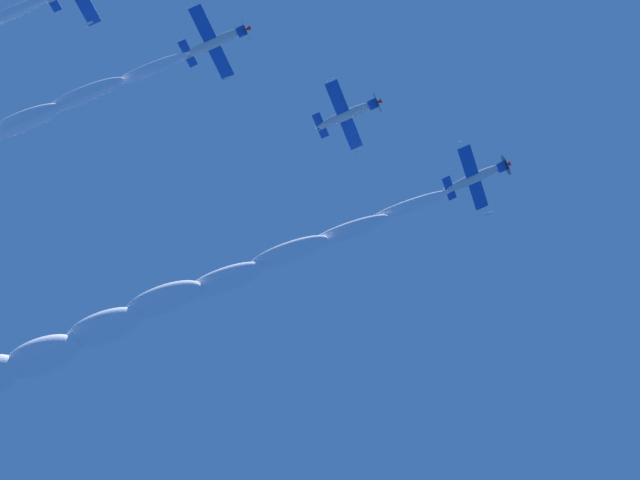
{
  "coord_description": "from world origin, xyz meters",
  "views": [
    {
      "loc": [
        -8.17,
        -23.53,
        2.0
      ],
      "look_at": [
        -9.98,
        0.13,
        86.68
      ],
      "focal_mm": 50.08,
      "sensor_mm": 36.0,
      "label": 1
    }
  ],
  "objects": [
    {
      "name": "airplane_lead",
      "position": [
        5.8,
        -4.86,
        87.51
      ],
      "size": [
        6.98,
        7.29,
        3.51
      ],
      "color": "silver"
    },
    {
      "name": "airplane_left_wingman",
      "position": [
        -6.31,
        -11.72,
        89.07
      ],
      "size": [
        6.99,
        7.39,
        3.25
      ],
      "color": "silver"
    },
    {
      "name": "airplane_right_wingman",
      "position": [
        -18.26,
        -19.65,
        87.75
      ],
      "size": [
        6.98,
        7.25,
        3.47
      ],
      "color": "silver"
    },
    {
      "name": "smoke_trail_lead",
      "position": [
        -40.85,
        9.48,
        83.35
      ],
      "size": [
        64.86,
        22.41,
        8.92
      ],
      "color": "white"
    }
  ]
}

